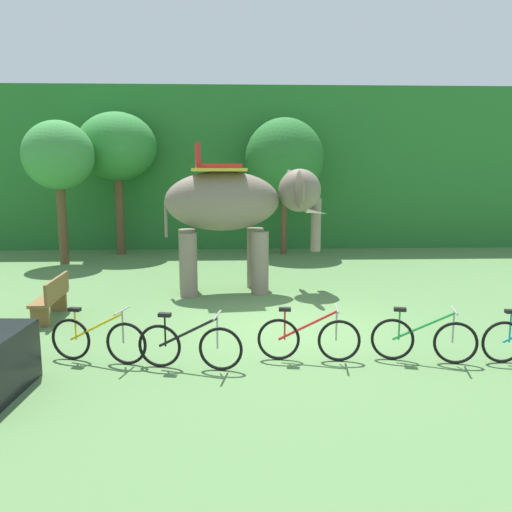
{
  "coord_description": "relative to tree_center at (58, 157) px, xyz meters",
  "views": [
    {
      "loc": [
        -1.06,
        -10.11,
        3.17
      ],
      "look_at": [
        -0.62,
        1.0,
        1.3
      ],
      "focal_mm": 36.82,
      "sensor_mm": 36.0,
      "label": 1
    }
  ],
  "objects": [
    {
      "name": "tree_center_left",
      "position": [
        1.5,
        1.88,
        0.36
      ],
      "size": [
        2.84,
        2.84,
        5.16
      ],
      "color": "brown",
      "rests_on": "ground"
    },
    {
      "name": "wooden_bench",
      "position": [
        1.86,
        -6.66,
        -3.06
      ],
      "size": [
        0.45,
        1.51,
        0.89
      ],
      "color": "brown",
      "rests_on": "ground"
    },
    {
      "name": "bike_red",
      "position": [
        6.95,
        -9.33,
        -3.15
      ],
      "size": [
        1.71,
        0.52,
        0.92
      ],
      "color": "black",
      "rests_on": "ground"
    },
    {
      "name": "foliage_hedge",
      "position": [
        6.81,
        5.9,
        -0.4
      ],
      "size": [
        36.0,
        6.0,
        6.27
      ],
      "primitive_type": "cube",
      "color": "#28702D",
      "rests_on": "ground"
    },
    {
      "name": "tree_right",
      "position": [
        7.56,
        1.69,
        -0.06
      ],
      "size": [
        2.85,
        2.85,
        4.96
      ],
      "color": "brown",
      "rests_on": "ground"
    },
    {
      "name": "ground_plane",
      "position": [
        6.81,
        -7.52,
        -3.54
      ],
      "size": [
        80.0,
        80.0,
        0.0
      ],
      "primitive_type": "plane",
      "color": "#567F47"
    },
    {
      "name": "bike_green",
      "position": [
        8.84,
        -9.46,
        -3.15
      ],
      "size": [
        1.68,
        0.58,
        0.92
      ],
      "color": "black",
      "rests_on": "ground"
    },
    {
      "name": "tree_center",
      "position": [
        0.0,
        0.0,
        0.0
      ],
      "size": [
        2.29,
        2.29,
        4.7
      ],
      "color": "brown",
      "rests_on": "ground"
    },
    {
      "name": "elephant",
      "position": [
        5.77,
        -4.28,
        -1.33
      ],
      "size": [
        4.22,
        2.12,
        3.78
      ],
      "color": "gray",
      "rests_on": "ground"
    },
    {
      "name": "bike_black",
      "position": [
        5.01,
        -9.62,
        -3.15
      ],
      "size": [
        1.69,
        0.52,
        0.92
      ],
      "color": "black",
      "rests_on": "ground"
    },
    {
      "name": "bike_yellow",
      "position": [
        3.48,
        -9.26,
        -3.15
      ],
      "size": [
        1.67,
        0.61,
        0.92
      ],
      "color": "black",
      "rests_on": "ground"
    }
  ]
}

